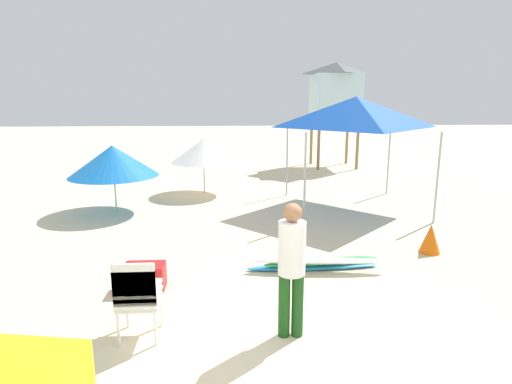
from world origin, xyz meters
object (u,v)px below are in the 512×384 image
popup_canopy (356,112)px  beach_umbrella_left (203,151)px  lifeguard_tower (336,91)px  traffic_cone_near (430,239)px  stacked_plastic_chairs (137,293)px  surfboard_pile (317,263)px  cooler_box (145,277)px  lifeguard_near_center (292,262)px  beach_umbrella_mid (113,161)px

popup_canopy → beach_umbrella_left: popup_canopy is taller
lifeguard_tower → beach_umbrella_left: bearing=-136.4°
traffic_cone_near → lifeguard_tower: bearing=86.7°
popup_canopy → lifeguard_tower: lifeguard_tower is taller
stacked_plastic_chairs → popup_canopy: (4.23, 6.00, 1.86)m
surfboard_pile → lifeguard_tower: bearing=75.3°
traffic_cone_near → cooler_box: size_ratio=0.93×
popup_canopy → beach_umbrella_left: size_ratio=1.57×
lifeguard_tower → traffic_cone_near: lifeguard_tower is taller
lifeguard_near_center → lifeguard_tower: size_ratio=0.39×
surfboard_pile → beach_umbrella_mid: (-4.32, 3.94, 1.18)m
lifeguard_near_center → popup_canopy: bearing=67.9°
surfboard_pile → traffic_cone_near: bearing=16.5°
surfboard_pile → popup_canopy: popup_canopy is taller
beach_umbrella_left → beach_umbrella_mid: beach_umbrella_mid is taller
popup_canopy → traffic_cone_near: size_ratio=5.56×
lifeguard_tower → cooler_box: lifeguard_tower is taller
stacked_plastic_chairs → popup_canopy: size_ratio=0.33×
lifeguard_tower → stacked_plastic_chairs: bearing=-112.8°
cooler_box → traffic_cone_near: bearing=13.9°
lifeguard_near_center → beach_umbrella_left: 8.04m
stacked_plastic_chairs → beach_umbrella_mid: beach_umbrella_mid is taller
beach_umbrella_mid → cooler_box: (1.59, -4.50, -1.10)m
beach_umbrella_left → cooler_box: bearing=-94.4°
lifeguard_near_center → popup_canopy: 6.64m
lifeguard_near_center → popup_canopy: size_ratio=0.54×
surfboard_pile → beach_umbrella_mid: 5.97m
stacked_plastic_chairs → lifeguard_tower: lifeguard_tower is taller
lifeguard_tower → beach_umbrella_left: (-5.06, -4.82, -1.78)m
beach_umbrella_mid → traffic_cone_near: bearing=-26.5°
lifeguard_tower → beach_umbrella_mid: lifeguard_tower is taller
lifeguard_tower → popup_canopy: bearing=-99.4°
lifeguard_tower → beach_umbrella_mid: bearing=-136.4°
lifeguard_near_center → cooler_box: lifeguard_near_center is taller
popup_canopy → cooler_box: 6.78m
lifeguard_near_center → cooler_box: (-2.00, 1.40, -0.75)m
lifeguard_near_center → beach_umbrella_left: (-1.51, 7.89, 0.34)m
stacked_plastic_chairs → popup_canopy: popup_canopy is taller
lifeguard_tower → surfboard_pile: bearing=-104.7°
stacked_plastic_chairs → beach_umbrella_mid: size_ratio=0.47×
traffic_cone_near → cooler_box: traffic_cone_near is taller
surfboard_pile → popup_canopy: 4.97m
stacked_plastic_chairs → cooler_box: stacked_plastic_chairs is taller
beach_umbrella_left → cooler_box: (-0.50, -6.49, -1.09)m
stacked_plastic_chairs → cooler_box: size_ratio=1.71×
stacked_plastic_chairs → beach_umbrella_mid: 6.21m
popup_canopy → traffic_cone_near: bearing=-81.1°
lifeguard_tower → beach_umbrella_left: lifeguard_tower is taller
popup_canopy → stacked_plastic_chairs: bearing=-125.2°
popup_canopy → beach_umbrella_mid: popup_canopy is taller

